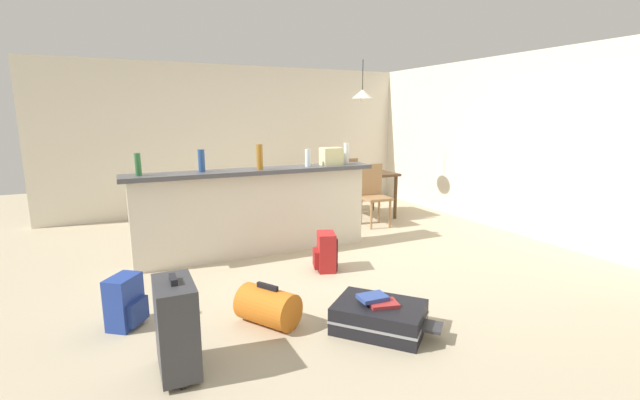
{
  "coord_description": "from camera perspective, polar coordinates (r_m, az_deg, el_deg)",
  "views": [
    {
      "loc": [
        -2.09,
        -4.44,
        1.67
      ],
      "look_at": [
        0.19,
        0.34,
        0.62
      ],
      "focal_mm": 24.17,
      "sensor_mm": 36.0,
      "label": 1
    }
  ],
  "objects": [
    {
      "name": "pendant_lamp",
      "position": [
        6.92,
        5.64,
        13.79
      ],
      "size": [
        0.34,
        0.34,
        0.63
      ],
      "color": "black"
    },
    {
      "name": "dining_chair_far_side",
      "position": [
        7.55,
        3.24,
        2.42
      ],
      "size": [
        0.45,
        0.45,
        0.93
      ],
      "color": "#9E754C",
      "rests_on": "ground_plane"
    },
    {
      "name": "bottle_green",
      "position": [
        4.89,
        -22.96,
        4.37
      ],
      "size": [
        0.06,
        0.06,
        0.24
      ],
      "primitive_type": "cylinder",
      "color": "#2D6B38",
      "rests_on": "bar_countertop"
    },
    {
      "name": "bottle_white",
      "position": [
        5.62,
        3.49,
        6.2
      ],
      "size": [
        0.07,
        0.07,
        0.27
      ],
      "primitive_type": "cylinder",
      "color": "silver",
      "rests_on": "bar_countertop"
    },
    {
      "name": "dining_table",
      "position": [
        7.06,
        5.18,
        2.85
      ],
      "size": [
        1.1,
        0.8,
        0.74
      ],
      "color": "#4C331E",
      "rests_on": "ground_plane"
    },
    {
      "name": "ground_plane",
      "position": [
        5.19,
        -0.3,
        -7.83
      ],
      "size": [
        13.0,
        13.0,
        0.05
      ],
      "primitive_type": "cube",
      "color": "#BCAD8E"
    },
    {
      "name": "suitcase_upright_charcoal",
      "position": [
        3.04,
        -18.48,
        -15.57
      ],
      "size": [
        0.25,
        0.44,
        0.67
      ],
      "color": "#38383D",
      "rests_on": "ground_plane"
    },
    {
      "name": "bottle_clear",
      "position": [
        5.3,
        -1.63,
        5.61
      ],
      "size": [
        0.07,
        0.07,
        0.22
      ],
      "primitive_type": "cylinder",
      "color": "silver",
      "rests_on": "bar_countertop"
    },
    {
      "name": "backpack_blue",
      "position": [
        3.85,
        -24.37,
        -12.27
      ],
      "size": [
        0.33,
        0.34,
        0.42
      ],
      "color": "#233D93",
      "rests_on": "ground_plane"
    },
    {
      "name": "duffel_bag_orange",
      "position": [
        3.6,
        -6.91,
        -13.8
      ],
      "size": [
        0.51,
        0.57,
        0.34
      ],
      "color": "orange",
      "rests_on": "ground_plane"
    },
    {
      "name": "grocery_bag",
      "position": [
        5.46,
        1.5,
        5.79
      ],
      "size": [
        0.26,
        0.18,
        0.22
      ],
      "primitive_type": "cube",
      "color": "beige",
      "rests_on": "bar_countertop"
    },
    {
      "name": "backpack_red",
      "position": [
        4.71,
        0.74,
        -6.93
      ],
      "size": [
        0.3,
        0.32,
        0.42
      ],
      "color": "red",
      "rests_on": "ground_plane"
    },
    {
      "name": "suitcase_flat_black",
      "position": [
        3.53,
        7.9,
        -15.1
      ],
      "size": [
        0.83,
        0.84,
        0.22
      ],
      "color": "black",
      "rests_on": "ground_plane"
    },
    {
      "name": "book_stack",
      "position": [
        3.48,
        7.6,
        -13.0
      ],
      "size": [
        0.29,
        0.27,
        0.06
      ],
      "color": "#AD2D2D",
      "rests_on": "suitcase_flat_black"
    },
    {
      "name": "bottle_blue",
      "position": [
        4.97,
        -15.42,
        5.04
      ],
      "size": [
        0.07,
        0.07,
        0.25
      ],
      "primitive_type": "cylinder",
      "color": "#284C89",
      "rests_on": "bar_countertop"
    },
    {
      "name": "partition_half_wall",
      "position": [
        5.21,
        -8.38,
        -1.91
      ],
      "size": [
        2.8,
        0.2,
        0.99
      ],
      "primitive_type": "cube",
      "color": "silver",
      "rests_on": "ground_plane"
    },
    {
      "name": "bottle_amber",
      "position": [
        5.03,
        -7.99,
        5.64
      ],
      "size": [
        0.07,
        0.07,
        0.29
      ],
      "primitive_type": "cylinder",
      "color": "#9E661E",
      "rests_on": "bar_countertop"
    },
    {
      "name": "wall_back",
      "position": [
        7.79,
        -10.01,
        7.98
      ],
      "size": [
        6.6,
        0.1,
        2.5
      ],
      "primitive_type": "cube",
      "color": "silver",
      "rests_on": "ground_plane"
    },
    {
      "name": "dining_chair_near_partition",
      "position": [
        6.61,
        7.05,
        1.09
      ],
      "size": [
        0.42,
        0.42,
        0.93
      ],
      "color": "#9E754C",
      "rests_on": "ground_plane"
    },
    {
      "name": "bar_countertop",
      "position": [
        5.12,
        -8.55,
        3.78
      ],
      "size": [
        2.96,
        0.4,
        0.05
      ],
      "primitive_type": "cube",
      "color": "#4C4C51",
      "rests_on": "partition_half_wall"
    },
    {
      "name": "wall_right",
      "position": [
        7.0,
        21.93,
        7.0
      ],
      "size": [
        0.1,
        6.0,
        2.5
      ],
      "primitive_type": "cube",
      "color": "silver",
      "rests_on": "ground_plane"
    }
  ]
}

